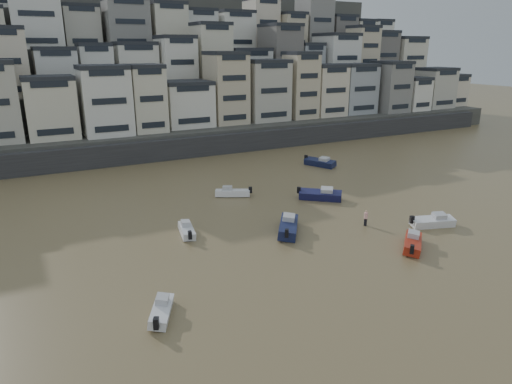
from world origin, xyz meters
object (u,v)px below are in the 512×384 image
boat_h (233,191)px  boat_f (187,229)px  boat_a (413,241)px  boat_j (161,309)px  boat_c (288,225)px  boat_e (320,194)px  person_pink (366,218)px  boat_b (433,220)px  boat_i (320,161)px

boat_h → boat_f: (-9.46, -9.32, -0.07)m
boat_f → boat_a: (18.03, -13.19, 0.10)m
boat_f → boat_a: size_ratio=0.86×
boat_f → boat_j: boat_f is taller
boat_h → boat_c: 13.63m
boat_h → boat_f: 13.28m
boat_a → boat_e: bearing=45.4°
boat_e → person_pink: (-0.81, -9.52, 0.08)m
boat_e → person_pink: 9.55m
boat_e → boat_b: 14.11m
boat_h → boat_b: 24.32m
boat_f → boat_h: bearing=-35.2°
boat_c → person_pink: person_pink is taller
person_pink → boat_f: bearing=159.8°
boat_b → person_pink: (-6.21, 3.52, 0.17)m
boat_j → boat_h: bearing=-9.8°
boat_c → boat_b: boat_c is taller
person_pink → boat_i: bearing=65.7°
boat_e → boat_b: size_ratio=1.13×
boat_f → boat_c: (9.56, -4.31, 0.24)m
boat_e → boat_a: boat_e is taller
boat_j → boat_e: (25.30, 16.43, 0.20)m
boat_i → boat_c: boat_c is taller
boat_f → boat_e: 18.92m
boat_a → boat_b: size_ratio=0.99×
boat_a → person_pink: (-0.15, 6.61, 0.18)m
boat_j → boat_b: size_ratio=0.84×
boat_e → boat_c: boat_c is taller
boat_a → boat_c: 12.28m
boat_f → person_pink: (17.89, -6.59, 0.28)m
boat_i → boat_e: boat_e is taller
boat_b → boat_h: bearing=145.0°
boat_a → person_pink: bearing=49.0°
boat_f → boat_c: size_ratio=0.72×
boat_i → boat_e: bearing=-59.1°
boat_c → boat_j: bearing=154.1°
boat_a → boat_b: (6.06, 3.09, 0.01)m
boat_h → boat_e: size_ratio=0.84×
boat_b → boat_j: bearing=-155.7°
boat_a → boat_b: boat_b is taller
boat_e → person_pink: bearing=-55.4°
boat_j → person_pink: bearing=-48.8°
person_pink → boat_j: bearing=-164.2°
boat_c → boat_b: size_ratio=1.19×
boat_h → boat_b: boat_b is taller
boat_i → boat_e: size_ratio=0.98×
boat_a → person_pink: person_pink is taller
boat_j → person_pink: size_ratio=2.48×
boat_j → boat_a: boat_a is taller
boat_h → boat_c: boat_c is taller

